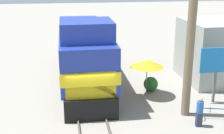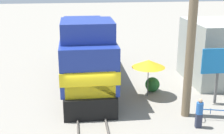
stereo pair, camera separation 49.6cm
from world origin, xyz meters
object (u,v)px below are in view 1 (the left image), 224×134
Objects in this scene: billboard_sign at (217,63)px; person_bystander at (200,111)px; vendor_umbrella at (147,63)px; bicycle at (216,112)px; utility_pole at (192,17)px; locomotive at (83,54)px.

billboard_sign is 3.78m from person_bystander.
bicycle is at bearing -53.12° from vendor_umbrella.
billboard_sign is (2.26, 1.32, -2.86)m from utility_pole.
vendor_umbrella is 4.75m from person_bystander.
utility_pole is (5.08, -5.70, 3.21)m from locomotive.
vendor_umbrella is at bearing 110.09° from person_bystander.
billboard_sign is 1.81× the size of bicycle.
billboard_sign is at bearing -30.86° from locomotive.
person_bystander is (0.16, -1.39, -4.45)m from utility_pole.
person_bystander is at bearing -83.26° from utility_pole.
bicycle is at bearing -29.91° from utility_pole.
utility_pole reaches higher than bicycle.
vendor_umbrella is 1.50× the size of person_bystander.
billboard_sign is at bearing -23.37° from vendor_umbrella.
billboard_sign is at bearing 30.27° from utility_pole.
vendor_umbrella is (3.67, -2.80, 0.04)m from locomotive.
locomotive is 5.30× the size of vendor_umbrella.
utility_pole reaches higher than locomotive.
person_bystander is at bearing -53.54° from locomotive.
person_bystander is 0.85× the size of bicycle.
locomotive is 4.62m from vendor_umbrella.
locomotive is 3.73× the size of billboard_sign.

